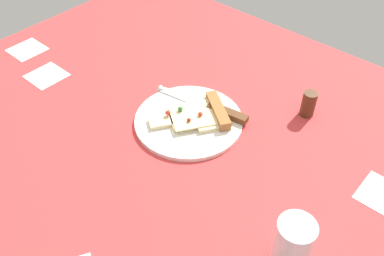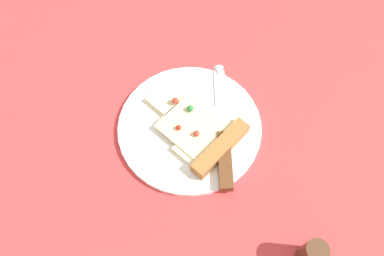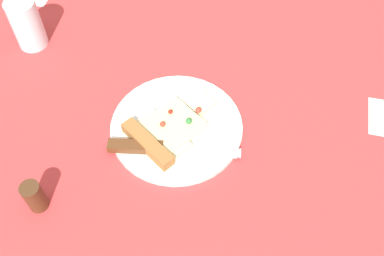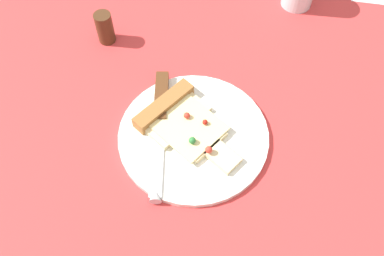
{
  "view_description": "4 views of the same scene",
  "coord_description": "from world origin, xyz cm",
  "px_view_note": "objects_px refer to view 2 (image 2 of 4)",
  "views": [
    {
      "loc": [
        -44.19,
        -53.62,
        64.91
      ],
      "look_at": [
        5.96,
        -9.36,
        1.75
      ],
      "focal_mm": 38.83,
      "sensor_mm": 36.0,
      "label": 1
    },
    {
      "loc": [
        13.27,
        -36.61,
        59.53
      ],
      "look_at": [
        8.86,
        -7.17,
        2.0
      ],
      "focal_mm": 35.73,
      "sensor_mm": 36.0,
      "label": 2
    },
    {
      "loc": [
        55.23,
        7.35,
        70.08
      ],
      "look_at": [
        9.14,
        -3.07,
        2.34
      ],
      "focal_mm": 42.05,
      "sensor_mm": 36.0,
      "label": 3
    },
    {
      "loc": [
        2.29,
        28.35,
        58.74
      ],
      "look_at": [
        8.62,
        -6.64,
        2.18
      ],
      "focal_mm": 38.34,
      "sensor_mm": 36.0,
      "label": 4
    }
  ],
  "objects_px": {
    "plate": "(190,127)",
    "pepper_shaker": "(312,254)",
    "knife": "(223,136)",
    "pizza_slice": "(201,132)"
  },
  "relations": [
    {
      "from": "plate",
      "to": "pepper_shaker",
      "type": "distance_m",
      "value": 0.28
    },
    {
      "from": "knife",
      "to": "plate",
      "type": "bearing_deg",
      "value": 156.61
    },
    {
      "from": "plate",
      "to": "knife",
      "type": "height_order",
      "value": "knife"
    },
    {
      "from": "pepper_shaker",
      "to": "knife",
      "type": "bearing_deg",
      "value": 129.73
    },
    {
      "from": "pepper_shaker",
      "to": "pizza_slice",
      "type": "bearing_deg",
      "value": 136.35
    },
    {
      "from": "plate",
      "to": "pizza_slice",
      "type": "relative_size",
      "value": 1.33
    },
    {
      "from": "plate",
      "to": "knife",
      "type": "distance_m",
      "value": 0.06
    },
    {
      "from": "plate",
      "to": "knife",
      "type": "relative_size",
      "value": 1.04
    },
    {
      "from": "plate",
      "to": "pepper_shaker",
      "type": "height_order",
      "value": "pepper_shaker"
    },
    {
      "from": "knife",
      "to": "pepper_shaker",
      "type": "distance_m",
      "value": 0.23
    }
  ]
}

